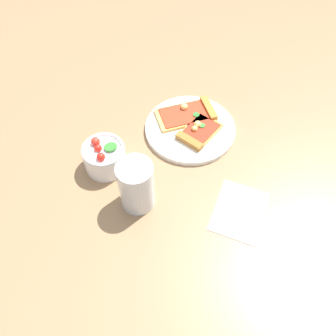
# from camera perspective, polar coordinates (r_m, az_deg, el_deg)

# --- Properties ---
(ground_plane) EXTENTS (2.40, 2.40, 0.00)m
(ground_plane) POSITION_cam_1_polar(r_m,az_deg,el_deg) (0.95, 2.62, 5.99)
(ground_plane) COLOR #93704C
(ground_plane) RESTS_ON ground
(plate) EXTENTS (0.25, 0.25, 0.01)m
(plate) POSITION_cam_1_polar(r_m,az_deg,el_deg) (0.95, 3.68, 6.53)
(plate) COLOR white
(plate) RESTS_ON ground_plane
(pizza_slice_near) EXTENTS (0.12, 0.08, 0.03)m
(pizza_slice_near) POSITION_cam_1_polar(r_m,az_deg,el_deg) (0.92, 4.94, 5.90)
(pizza_slice_near) COLOR gold
(pizza_slice_near) RESTS_ON plate
(pizza_slice_far) EXTENTS (0.18, 0.16, 0.03)m
(pizza_slice_far) POSITION_cam_1_polar(r_m,az_deg,el_deg) (0.97, 3.56, 9.05)
(pizza_slice_far) COLOR #E5B256
(pizza_slice_far) RESTS_ON plate
(salad_bowl) EXTENTS (0.10, 0.10, 0.08)m
(salad_bowl) POSITION_cam_1_polar(r_m,az_deg,el_deg) (0.86, -10.49, 1.85)
(salad_bowl) COLOR white
(salad_bowl) RESTS_ON ground_plane
(soda_glass) EXTENTS (0.08, 0.08, 0.13)m
(soda_glass) POSITION_cam_1_polar(r_m,az_deg,el_deg) (0.77, -5.24, -3.17)
(soda_glass) COLOR silver
(soda_glass) RESTS_ON ground_plane
(paper_napkin) EXTENTS (0.17, 0.15, 0.00)m
(paper_napkin) POSITION_cam_1_polar(r_m,az_deg,el_deg) (0.82, 11.74, -7.01)
(paper_napkin) COLOR white
(paper_napkin) RESTS_ON ground_plane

